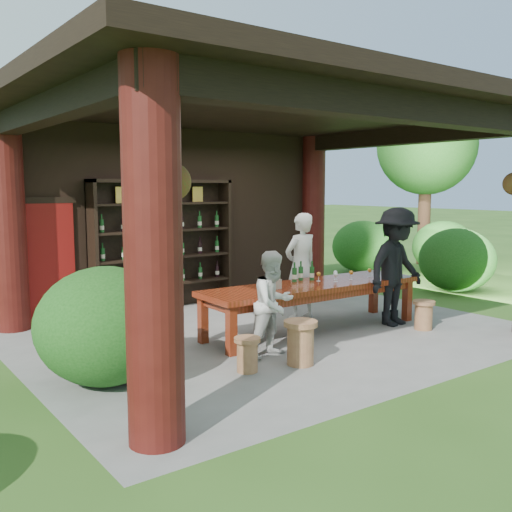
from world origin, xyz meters
TOP-DOWN VIEW (x-y plane):
  - ground at (0.00, 0.00)m, footprint 90.00×90.00m
  - pavilion at (-0.01, 0.43)m, footprint 7.50×6.00m
  - wine_shelf at (-0.56, 2.45)m, footprint 2.69×0.41m
  - tasting_table at (0.58, -0.30)m, footprint 3.75×1.06m
  - stool_near_left at (-0.69, -1.48)m, footprint 0.43×0.43m
  - stool_near_right at (2.04, -1.27)m, footprint 0.35×0.35m
  - stool_far_left at (-1.39, -1.31)m, footprint 0.32×0.32m
  - host at (0.97, 0.44)m, footprint 0.67×0.46m
  - guest_woman at (-0.73, -0.97)m, footprint 0.75×0.62m
  - guest_man at (1.93, -0.80)m, footprint 1.29×0.82m
  - table_bottles at (0.61, -0.01)m, footprint 0.40×0.17m
  - table_glasses at (1.18, -0.33)m, footprint 1.02×0.28m
  - napkin_basket at (-0.23, -0.29)m, footprint 0.26×0.19m
  - shrubs at (1.99, 0.61)m, footprint 14.59×7.31m
  - trees at (3.34, 2.14)m, footprint 23.10×9.93m

SIDE VIEW (x-z plane):
  - ground at x=0.00m, z-range 0.00..0.00m
  - stool_far_left at x=-1.39m, z-range 0.01..0.44m
  - stool_near_right at x=2.04m, z-range 0.01..0.47m
  - stool_near_left at x=-0.69m, z-range 0.02..0.58m
  - shrubs at x=1.99m, z-range -0.13..1.23m
  - tasting_table at x=0.58m, z-range 0.26..1.01m
  - guest_woman at x=-0.73m, z-range 0.00..1.40m
  - napkin_basket at x=-0.23m, z-range 0.75..0.89m
  - table_glasses at x=1.18m, z-range 0.75..0.90m
  - host at x=0.97m, z-range 0.00..1.80m
  - table_bottles at x=0.61m, z-range 0.75..1.06m
  - guest_man at x=1.93m, z-range 0.00..1.91m
  - wine_shelf at x=-0.56m, z-range 0.00..2.37m
  - pavilion at x=-0.01m, z-range 0.33..3.93m
  - trees at x=3.34m, z-range 0.97..5.77m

